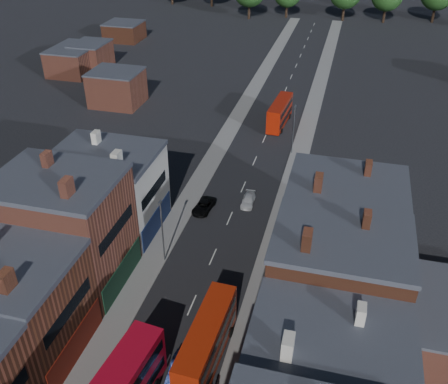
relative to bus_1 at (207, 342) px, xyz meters
The scene contains 9 objects.
pavement_west 33.96m from the bus_1, 107.17° to the left, with size 3.00×200.00×0.12m, color gray.
pavement_east 32.59m from the bus_1, 84.70° to the left, with size 3.00×200.00×0.12m, color gray.
lamp_post_2 15.27m from the bus_1, 125.15° to the left, with size 0.25×0.70×8.12m.
lamp_post_3 42.45m from the bus_1, 87.70° to the left, with size 0.25×0.70×8.12m.
bus_1 is the anchor object (origin of this frame).
bus_2 52.59m from the bus_1, 92.18° to the left, with size 3.12×10.34×4.41m.
car_1 3.41m from the bus_1, 136.37° to the right, with size 1.38×3.97×1.31m, color #121F50.
car_2 24.52m from the bus_1, 107.38° to the left, with size 2.07×4.49×1.25m, color black.
car_3 26.45m from the bus_1, 94.16° to the left, with size 1.58×3.90×1.13m, color white.
Camera 1 is at (12.65, -11.20, 37.41)m, focal length 40.00 mm.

